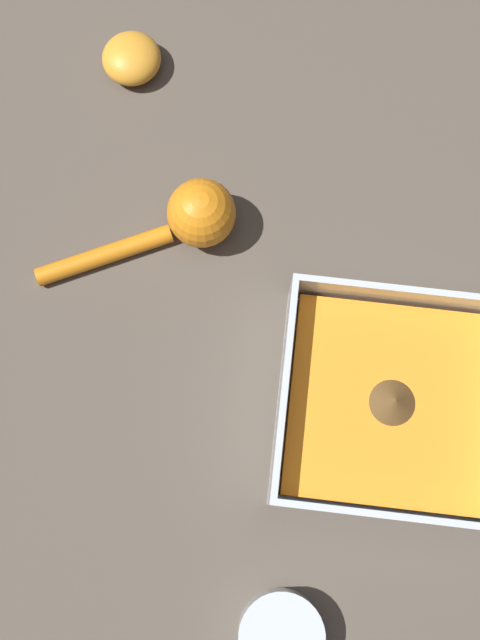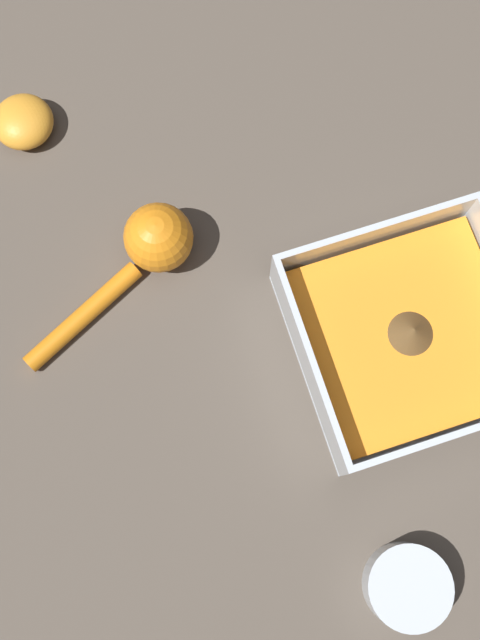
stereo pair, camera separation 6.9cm
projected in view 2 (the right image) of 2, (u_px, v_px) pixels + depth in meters
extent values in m
plane|color=brown|center=(364.00, 374.00, 0.72)|extent=(4.00, 4.00, 0.00)
cube|color=silver|center=(402.00, 341.00, 0.72)|extent=(0.20, 0.20, 0.01)
cube|color=silver|center=(309.00, 366.00, 0.68)|extent=(0.20, 0.01, 0.06)
cube|color=silver|center=(450.00, 436.00, 0.66)|extent=(0.01, 0.19, 0.06)
cube|color=silver|center=(373.00, 237.00, 0.71)|extent=(0.01, 0.19, 0.06)
cube|color=orange|center=(407.00, 337.00, 0.70)|extent=(0.18, 0.18, 0.03)
cone|color=brown|center=(413.00, 331.00, 0.68)|extent=(0.04, 0.04, 0.02)
cylinder|color=silver|center=(407.00, 586.00, 0.65)|extent=(0.07, 0.07, 0.03)
cylinder|color=brown|center=(406.00, 586.00, 0.66)|extent=(0.07, 0.07, 0.02)
sphere|color=orange|center=(159.00, 238.00, 0.71)|extent=(0.07, 0.07, 0.07)
cylinder|color=orange|center=(83.00, 316.00, 0.72)|extent=(0.08, 0.13, 0.02)
ellipsoid|color=orange|center=(23.00, 122.00, 0.76)|extent=(0.06, 0.06, 0.03)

